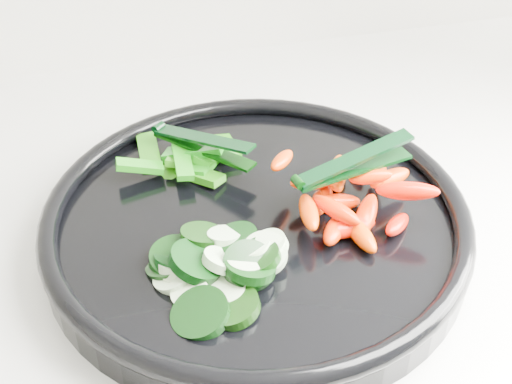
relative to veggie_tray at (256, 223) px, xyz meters
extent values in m
cube|color=silver|center=(0.20, 0.07, -0.04)|extent=(2.02, 0.62, 0.03)
cylinder|color=black|center=(0.00, 0.00, -0.01)|extent=(0.42, 0.42, 0.02)
torus|color=black|center=(0.00, 0.00, 0.01)|extent=(0.42, 0.42, 0.02)
cylinder|color=black|center=(-0.07, -0.10, 0.01)|extent=(0.06, 0.06, 0.03)
cylinder|color=#E6FCC9|center=(-0.07, -0.08, 0.01)|extent=(0.04, 0.04, 0.02)
cylinder|color=black|center=(-0.08, -0.04, 0.01)|extent=(0.05, 0.06, 0.03)
cylinder|color=#B7D5AB|center=(-0.08, -0.05, 0.01)|extent=(0.04, 0.04, 0.03)
cylinder|color=black|center=(-0.06, -0.04, 0.01)|extent=(0.05, 0.05, 0.03)
cylinder|color=#DBF2C1|center=(-0.06, -0.04, 0.01)|extent=(0.03, 0.03, 0.02)
cylinder|color=black|center=(-0.05, -0.10, 0.01)|extent=(0.06, 0.06, 0.02)
cylinder|color=#D5ECBD|center=(-0.04, -0.08, 0.01)|extent=(0.04, 0.04, 0.02)
cylinder|color=black|center=(-0.06, -0.03, 0.01)|extent=(0.06, 0.06, 0.02)
cylinder|color=#D6F2C1|center=(-0.05, -0.02, 0.01)|extent=(0.04, 0.04, 0.02)
cylinder|color=black|center=(-0.06, -0.04, 0.01)|extent=(0.05, 0.05, 0.01)
cylinder|color=beige|center=(-0.08, -0.05, 0.01)|extent=(0.04, 0.04, 0.01)
cylinder|color=black|center=(-0.08, -0.04, 0.01)|extent=(0.06, 0.06, 0.02)
cylinder|color=#C8E9BA|center=(-0.06, -0.05, 0.01)|extent=(0.03, 0.03, 0.01)
cylinder|color=black|center=(-0.08, -0.04, 0.01)|extent=(0.07, 0.07, 0.03)
cylinder|color=beige|center=(-0.08, -0.06, 0.01)|extent=(0.04, 0.04, 0.02)
cylinder|color=black|center=(-0.01, -0.06, 0.02)|extent=(0.05, 0.05, 0.02)
cylinder|color=#B5D0A6|center=(0.00, -0.05, 0.02)|extent=(0.04, 0.05, 0.02)
cylinder|color=black|center=(-0.05, -0.02, 0.02)|extent=(0.05, 0.05, 0.02)
cylinder|color=beige|center=(-0.04, -0.03, 0.02)|extent=(0.04, 0.04, 0.01)
cylinder|color=black|center=(-0.06, -0.05, 0.02)|extent=(0.06, 0.06, 0.03)
cylinder|color=#CFF0C0|center=(-0.04, -0.06, 0.02)|extent=(0.03, 0.03, 0.02)
cylinder|color=black|center=(-0.02, -0.07, 0.02)|extent=(0.06, 0.06, 0.03)
cylinder|color=beige|center=(-0.01, -0.06, 0.02)|extent=(0.04, 0.04, 0.03)
cylinder|color=black|center=(-0.03, -0.04, 0.02)|extent=(0.05, 0.05, 0.02)
cylinder|color=beige|center=(-0.02, -0.05, 0.02)|extent=(0.05, 0.05, 0.02)
cylinder|color=black|center=(-0.02, -0.07, 0.02)|extent=(0.06, 0.06, 0.02)
cylinder|color=beige|center=(-0.03, -0.07, 0.02)|extent=(0.04, 0.04, 0.02)
ellipsoid|color=#EF1200|center=(0.09, -0.03, 0.01)|extent=(0.04, 0.05, 0.03)
ellipsoid|color=#F81300|center=(0.07, -0.04, 0.01)|extent=(0.05, 0.03, 0.02)
ellipsoid|color=#EA4000|center=(0.08, -0.05, 0.01)|extent=(0.02, 0.05, 0.02)
ellipsoid|color=#FF4200|center=(0.06, 0.00, 0.01)|extent=(0.03, 0.05, 0.02)
ellipsoid|color=#DF0C00|center=(0.11, -0.05, 0.01)|extent=(0.04, 0.04, 0.02)
ellipsoid|color=#FE1700|center=(0.07, 0.01, 0.01)|extent=(0.03, 0.04, 0.02)
ellipsoid|color=#ED2500|center=(0.06, -0.04, 0.01)|extent=(0.04, 0.05, 0.02)
ellipsoid|color=#FF3500|center=(0.07, -0.01, 0.01)|extent=(0.05, 0.02, 0.02)
ellipsoid|color=#F95C00|center=(0.11, 0.05, 0.01)|extent=(0.02, 0.04, 0.02)
ellipsoid|color=#EF5300|center=(0.09, 0.04, 0.01)|extent=(0.04, 0.05, 0.02)
ellipsoid|color=#FF6100|center=(0.04, -0.03, 0.03)|extent=(0.03, 0.05, 0.02)
ellipsoid|color=#FD4800|center=(0.12, 0.01, 0.03)|extent=(0.03, 0.05, 0.03)
ellipsoid|color=#E93700|center=(0.07, 0.01, 0.03)|extent=(0.02, 0.04, 0.02)
ellipsoid|color=#FF0D00|center=(0.06, -0.03, 0.03)|extent=(0.04, 0.05, 0.02)
ellipsoid|color=#EF3C00|center=(0.05, 0.01, 0.03)|extent=(0.05, 0.02, 0.02)
ellipsoid|color=#F82800|center=(0.12, 0.00, 0.03)|extent=(0.05, 0.03, 0.02)
ellipsoid|color=red|center=(0.10, -0.01, 0.04)|extent=(0.04, 0.02, 0.02)
ellipsoid|color=#E53700|center=(0.03, 0.03, 0.04)|extent=(0.03, 0.04, 0.02)
ellipsoid|color=#EE2700|center=(0.09, 0.00, 0.04)|extent=(0.05, 0.03, 0.02)
ellipsoid|color=#FF1400|center=(0.12, -0.04, 0.04)|extent=(0.06, 0.04, 0.02)
cube|color=#0A6C0C|center=(-0.03, 0.09, 0.01)|extent=(0.05, 0.06, 0.02)
cube|color=#1F6509|center=(-0.02, 0.10, 0.01)|extent=(0.05, 0.06, 0.03)
cube|color=#0A690A|center=(0.00, 0.11, 0.01)|extent=(0.02, 0.06, 0.02)
cube|color=#136409|center=(-0.04, 0.07, 0.01)|extent=(0.04, 0.05, 0.01)
cube|color=#23730B|center=(-0.04, 0.09, 0.01)|extent=(0.07, 0.04, 0.02)
cube|color=#176209|center=(-0.08, 0.12, 0.01)|extent=(0.02, 0.05, 0.01)
cube|color=#1A740B|center=(-0.05, 0.11, 0.01)|extent=(0.03, 0.06, 0.02)
cube|color=#0F6B0A|center=(-0.04, 0.10, 0.02)|extent=(0.06, 0.05, 0.03)
cube|color=#1B740B|center=(-0.09, 0.09, 0.02)|extent=(0.04, 0.02, 0.02)
cube|color=#136E0A|center=(-0.05, 0.08, 0.02)|extent=(0.02, 0.05, 0.01)
cylinder|color=black|center=(0.03, -0.02, 0.05)|extent=(0.01, 0.01, 0.01)
cube|color=black|center=(0.08, -0.01, 0.05)|extent=(0.11, 0.04, 0.00)
cube|color=black|center=(0.08, -0.01, 0.06)|extent=(0.11, 0.04, 0.02)
cylinder|color=black|center=(-0.06, 0.13, 0.03)|extent=(0.01, 0.01, 0.01)
cube|color=black|center=(-0.03, 0.09, 0.02)|extent=(0.08, 0.09, 0.00)
cube|color=black|center=(-0.03, 0.09, 0.04)|extent=(0.08, 0.09, 0.02)
camera|label=1|loc=(-0.12, -0.46, 0.41)|focal=50.00mm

